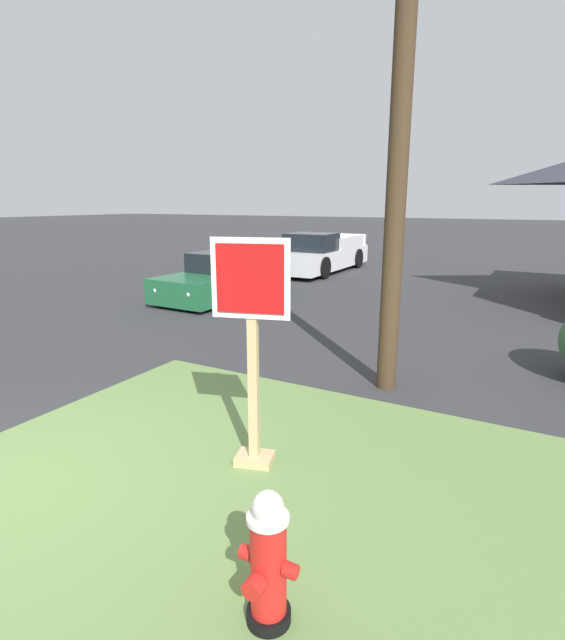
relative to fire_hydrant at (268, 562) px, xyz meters
The scene contains 7 objects.
grass_corner_patch 1.68m from the fire_hydrant, 127.41° to the left, with size 5.79×4.58×0.08m, color #668447.
fire_hydrant is the anchor object (origin of this frame).
stop_sign 1.95m from the fire_hydrant, 124.91° to the left, with size 0.70×0.37×2.20m.
manhole_cover 3.86m from the fire_hydrant, 129.32° to the left, with size 0.70×0.70×0.02m, color black.
parked_sedan_green 10.84m from the fire_hydrant, 126.76° to the left, with size 2.01×4.29×1.25m.
pickup_truck_white 15.86m from the fire_hydrant, 113.59° to the left, with size 2.04×5.47×1.48m.
utility_pole 6.08m from the fire_hydrant, 97.66° to the left, with size 1.60×0.27×9.10m.
Camera 1 is at (4.12, -2.10, 2.58)m, focal length 26.90 mm.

